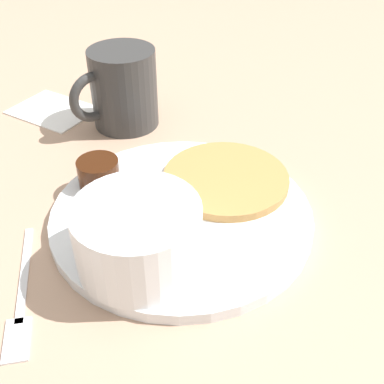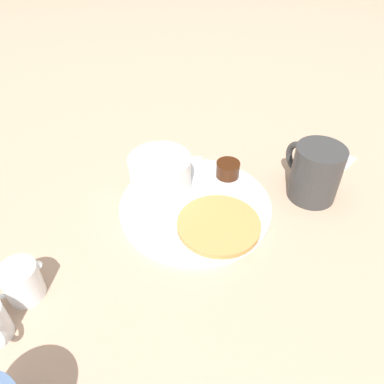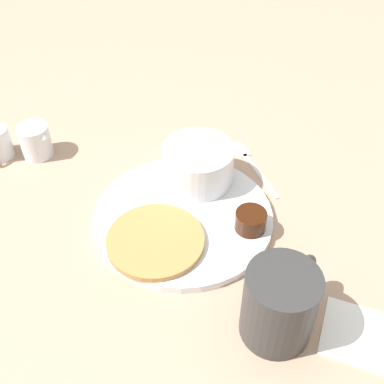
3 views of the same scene
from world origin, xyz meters
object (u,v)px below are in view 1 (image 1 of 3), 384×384
(plate, at_px, (182,215))
(fork, at_px, (21,303))
(bowl, at_px, (138,234))
(coffee_mug, at_px, (122,89))

(plate, relative_size, fork, 1.96)
(bowl, height_order, coffee_mug, coffee_mug)
(plate, xyz_separation_m, bowl, (0.01, 0.08, 0.04))
(coffee_mug, relative_size, fork, 0.85)
(bowl, bearing_deg, coffee_mug, -58.35)
(plate, relative_size, coffee_mug, 2.30)
(coffee_mug, bearing_deg, fork, 102.43)
(coffee_mug, bearing_deg, bowl, 121.65)
(bowl, relative_size, fork, 0.82)
(plate, height_order, coffee_mug, coffee_mug)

